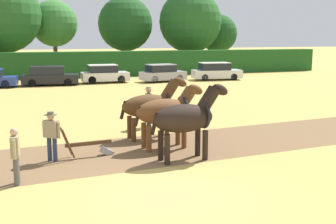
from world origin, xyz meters
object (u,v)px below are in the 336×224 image
plow (93,147)px  tree_center (125,24)px  draft_horse_lead_left (187,118)px  tree_right (218,34)px  parked_car_center_right (162,73)px  parked_car_center (104,74)px  farmer_at_plow (51,133)px  farmer_beside_team (149,103)px  tree_center_left (54,24)px  tree_center_right (190,22)px  draft_horse_lead_right (167,111)px  draft_horse_trail_left (151,105)px  tree_left (2,15)px  parked_car_center_left (50,76)px  parked_car_right (216,72)px  farmer_onlooker_left (15,152)px

plow → tree_center: bearing=70.5°
draft_horse_lead_left → tree_right: bearing=58.7°
parked_car_center_right → parked_car_center: bearing=162.8°
farmer_at_plow → farmer_beside_team: (4.33, 3.89, 0.13)m
parked_car_center_right → tree_center_left: bearing=114.0°
tree_center_right → tree_right: bearing=18.1°
draft_horse_lead_right → parked_car_center: 21.84m
draft_horse_lead_left → draft_horse_trail_left: bearing=89.9°
tree_center_right → farmer_at_plow: size_ratio=5.70×
tree_right → plow: size_ratio=3.72×
tree_left → tree_right: (24.35, 1.98, -1.76)m
plow → tree_right: bearing=54.2°
farmer_at_plow → tree_center: bearing=22.1°
parked_car_center_left → parked_car_right: bearing=5.4°
farmer_at_plow → draft_horse_trail_left: bearing=-24.1°
tree_center → tree_right: size_ratio=1.28×
farmer_at_plow → draft_horse_lead_right: bearing=-45.6°
tree_center → plow: tree_center is taller
tree_center_right → farmer_beside_team: 31.95m
draft_horse_lead_right → parked_car_center_right: (6.82, 20.92, -0.59)m
tree_center_right → draft_horse_lead_left: (-13.83, -33.68, -4.17)m
tree_center → tree_center_left: bearing=-179.3°
tree_left → farmer_onlooker_left: bearing=-88.0°
tree_center → tree_center_right: 7.45m
tree_left → parked_car_center_right: tree_left is taller
parked_car_center_right → tree_left: bearing=133.2°
parked_car_center_right → parked_car_right: 5.08m
tree_center_right → farmer_beside_team: bearing=-115.4°
tree_right → parked_car_center_right: tree_right is taller
draft_horse_lead_left → farmer_onlooker_left: draft_horse_lead_left is taller
tree_center_right → draft_horse_lead_right: (-13.95, -32.12, -4.22)m
tree_center → plow: size_ratio=4.76×
tree_left → tree_center: size_ratio=1.16×
tree_left → tree_center_left: 5.62m
tree_center → parked_car_center: size_ratio=2.11×
draft_horse_lead_right → tree_center: bearing=74.7°
tree_left → parked_car_center_left: tree_left is taller
tree_center_right → tree_right: tree_center_right is taller
tree_left → tree_center_right: tree_left is taller
tree_center_left → parked_car_center: 13.19m
tree_center_right → farmer_at_plow: bearing=-118.9°
tree_center → parked_car_center_right: (0.10, -12.97, -4.52)m
tree_center_left → tree_center: 7.81m
tree_center_right → parked_car_center_left: size_ratio=1.99×
tree_center_left → parked_car_center_right: (7.91, -12.87, -4.48)m
tree_center_right → draft_horse_lead_right: size_ratio=3.40×
parked_car_right → draft_horse_lead_right: bearing=-112.0°
tree_center_left → farmer_onlooker_left: bearing=-96.2°
tree_center → parked_car_right: bearing=-68.4°
tree_right → draft_horse_lead_left: tree_right is taller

